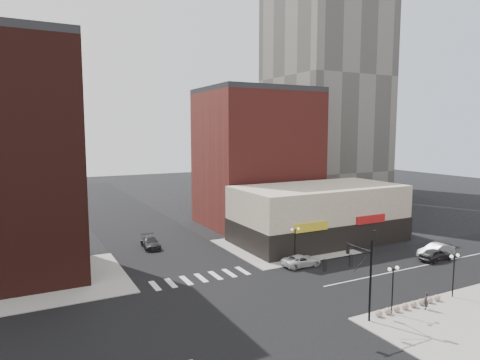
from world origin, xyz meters
TOP-DOWN VIEW (x-y plane):
  - ground at (0.00, 0.00)m, footprint 240.00×240.00m
  - road_ew at (0.00, 0.00)m, footprint 200.00×14.00m
  - road_ns at (0.00, 0.00)m, footprint 14.00×200.00m
  - sidewalk_nw at (-14.50, 14.50)m, footprint 15.00×15.00m
  - sidewalk_ne at (14.50, 14.50)m, footprint 15.00×15.00m
  - building_ne_midrise at (19.00, 29.50)m, footprint 18.00×15.00m
  - tower_far at (60.00, 56.00)m, footprint 18.00×18.00m
  - building_ne_row at (21.00, 15.00)m, footprint 24.20×12.20m
  - traffic_signal at (7.24, -7.83)m, footprint 5.59×3.09m
  - street_lamp_se_a at (11.00, -8.00)m, footprint 1.22×0.32m
  - street_lamp_se_b at (19.00, -8.00)m, footprint 1.22×0.32m
  - street_lamp_ne at (12.00, 8.00)m, footprint 1.22×0.32m
  - bollard_row at (13.17, -8.00)m, footprint 7.94×0.59m
  - white_suv at (11.91, 6.50)m, footprint 4.84×2.30m
  - dark_sedan_east at (27.71, 0.66)m, footprint 4.56×1.94m
  - silver_sedan at (29.16, 1.72)m, footprint 5.06×1.85m
  - dark_sedan_north at (-1.59, 22.53)m, footprint 2.50×5.28m
  - pedestrian at (14.30, -8.80)m, footprint 0.69×0.68m

SIDE VIEW (x-z plane):
  - ground at x=0.00m, z-range 0.00..0.00m
  - road_ew at x=0.00m, z-range 0.00..0.02m
  - road_ns at x=0.00m, z-range 0.00..0.02m
  - sidewalk_nw at x=-14.50m, z-range 0.00..0.12m
  - sidewalk_ne at x=14.50m, z-range 0.00..0.12m
  - bollard_row at x=13.17m, z-range 0.12..0.71m
  - white_suv at x=11.91m, z-range 0.00..1.33m
  - dark_sedan_north at x=-1.59m, z-range 0.00..1.49m
  - dark_sedan_east at x=27.71m, z-range 0.00..1.54m
  - silver_sedan at x=29.16m, z-range 0.00..1.65m
  - pedestrian at x=14.30m, z-range 0.12..1.72m
  - street_lamp_se_a at x=11.00m, z-range 1.21..5.37m
  - street_lamp_se_b at x=19.00m, z-range 1.21..5.37m
  - street_lamp_ne at x=12.00m, z-range 1.21..5.37m
  - building_ne_row at x=21.00m, z-range -0.70..7.30m
  - traffic_signal at x=7.24m, z-range 1.07..8.85m
  - building_ne_midrise at x=19.00m, z-range 0.00..22.00m
  - tower_far at x=60.00m, z-range 0.00..82.00m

